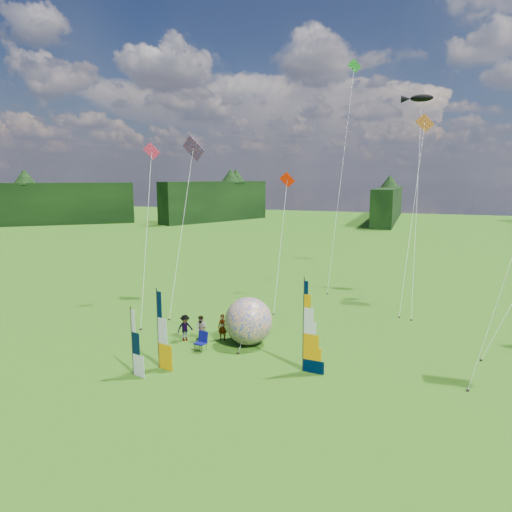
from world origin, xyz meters
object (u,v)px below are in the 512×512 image
(spectator_b, at_px, (201,328))
(spectator_c, at_px, (185,328))
(side_banner_left, at_px, (158,330))
(side_banner_far, at_px, (132,342))
(spectator_d, at_px, (233,324))
(feather_banner_main, at_px, (303,327))
(spectator_a, at_px, (223,327))
(kite_whale, at_px, (418,186))
(camp_chair, at_px, (201,342))
(bol_inflatable, at_px, (249,321))

(spectator_b, height_order, spectator_c, spectator_c)
(spectator_b, bearing_deg, side_banner_left, -93.78)
(side_banner_far, height_order, spectator_d, side_banner_far)
(feather_banner_main, bearing_deg, spectator_c, 171.72)
(spectator_a, relative_size, spectator_b, 1.04)
(spectator_a, xyz_separation_m, spectator_b, (-1.12, -0.52, -0.03))
(spectator_d, height_order, kite_whale, kite_whale)
(feather_banner_main, xyz_separation_m, side_banner_left, (-6.87, -2.06, -0.30))
(side_banner_far, bearing_deg, spectator_d, 81.06)
(camp_chair, bearing_deg, spectator_c, 152.20)
(bol_inflatable, xyz_separation_m, kite_whale, (8.56, 14.02, 7.40))
(side_banner_far, height_order, spectator_a, side_banner_far)
(side_banner_left, xyz_separation_m, side_banner_far, (-0.74, -1.13, -0.35))
(spectator_a, bearing_deg, spectator_c, -158.25)
(bol_inflatable, xyz_separation_m, spectator_b, (-2.78, -0.44, -0.62))
(spectator_a, bearing_deg, kite_whale, 52.43)
(bol_inflatable, xyz_separation_m, spectator_a, (-1.66, 0.08, -0.59))
(camp_chair, bearing_deg, spectator_b, 123.63)
(spectator_d, bearing_deg, side_banner_far, 118.52)
(feather_banner_main, height_order, bol_inflatable, feather_banner_main)
(kite_whale, bearing_deg, bol_inflatable, -101.12)
(spectator_a, distance_m, spectator_d, 0.65)
(feather_banner_main, relative_size, kite_whale, 0.26)
(side_banner_far, distance_m, spectator_a, 6.30)
(spectator_a, distance_m, spectator_b, 1.23)
(bol_inflatable, bearing_deg, spectator_b, -171.06)
(side_banner_far, height_order, camp_chair, side_banner_far)
(kite_whale, bearing_deg, spectator_c, -109.30)
(feather_banner_main, relative_size, spectator_a, 2.96)
(side_banner_far, bearing_deg, bol_inflatable, 71.35)
(feather_banner_main, bearing_deg, camp_chair, 179.18)
(camp_chair, distance_m, kite_whale, 20.88)
(side_banner_far, bearing_deg, side_banner_left, 71.13)
(side_banner_far, height_order, bol_inflatable, side_banner_far)
(side_banner_left, xyz_separation_m, spectator_b, (0.26, 4.22, -1.24))
(bol_inflatable, height_order, spectator_a, bol_inflatable)
(spectator_b, xyz_separation_m, kite_whale, (11.34, 14.45, 8.02))
(spectator_c, bearing_deg, camp_chair, -90.39)
(spectator_a, relative_size, kite_whale, 0.09)
(side_banner_left, relative_size, spectator_b, 2.66)
(feather_banner_main, relative_size, side_banner_left, 1.15)
(side_banner_far, xyz_separation_m, camp_chair, (1.70, 3.83, -1.10))
(side_banner_left, xyz_separation_m, kite_whale, (11.60, 18.68, 6.78))
(camp_chair, bearing_deg, side_banner_left, -100.71)
(spectator_d, xyz_separation_m, camp_chair, (-0.97, -2.34, -0.38))
(feather_banner_main, relative_size, camp_chair, 4.23)
(camp_chair, bearing_deg, feather_banner_main, 2.54)
(kite_whale, bearing_deg, side_banner_left, -101.55)
(spectator_a, bearing_deg, feather_banner_main, -27.35)
(spectator_d, bearing_deg, spectator_c, 76.20)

